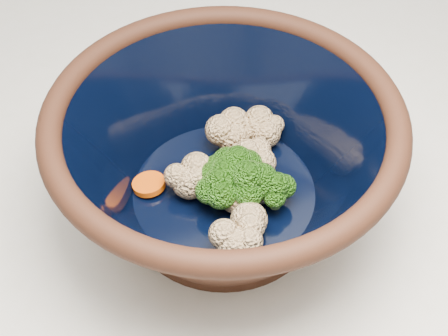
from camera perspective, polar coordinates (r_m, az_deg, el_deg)
mixing_bowl at (r=0.55m, az=0.00°, el=0.89°), size 0.38×0.38×0.13m
vegetable_pile at (r=0.57m, az=1.03°, el=-0.70°), size 0.16×0.16×0.06m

